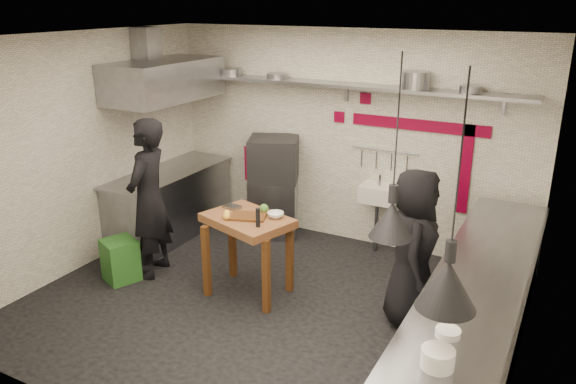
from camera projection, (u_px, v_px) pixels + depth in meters
The scene contains 47 objects.
floor at pixel (268, 306), 6.06m from camera, with size 5.00×5.00×0.00m, color black.
ceiling at pixel (264, 38), 5.14m from camera, with size 5.00×5.00×0.00m, color silver.
wall_back at pixel (346, 138), 7.35m from camera, with size 5.00×0.04×2.80m, color white.
wall_front at pixel (113, 267), 3.85m from camera, with size 5.00×0.04×2.80m, color white.
wall_left at pixel (85, 152), 6.71m from camera, with size 0.04×4.20×2.80m, color white.
wall_right at pixel (536, 228), 4.49m from camera, with size 0.04×4.20×2.80m, color white.
red_band_horiz at pixel (419, 125), 6.82m from camera, with size 1.70×0.02×0.14m, color maroon.
red_band_vert at pixel (465, 170), 6.72m from camera, with size 0.14×0.02×1.10m, color maroon.
red_tile_a at pixel (365, 98), 7.04m from camera, with size 0.14×0.02×0.14m, color maroon.
red_tile_b at pixel (339, 117), 7.29m from camera, with size 0.14×0.02×0.14m, color maroon.
back_shelf at pixel (343, 85), 6.97m from camera, with size 4.60×0.34×0.04m, color slate.
shelf_bracket_left at pixel (223, 81), 7.97m from camera, with size 0.04×0.06×0.24m, color slate.
shelf_bracket_mid at pixel (347, 91), 7.12m from camera, with size 0.04×0.06×0.24m, color slate.
shelf_bracket_right at pixel (504, 104), 6.28m from camera, with size 0.04×0.06×0.24m, color slate.
pan_far_left at pixel (232, 72), 7.67m from camera, with size 0.29×0.29×0.09m, color slate.
pan_mid_left at pixel (277, 76), 7.36m from camera, with size 0.27×0.27×0.07m, color slate.
stock_pot at pixel (416, 80), 6.52m from camera, with size 0.32×0.32×0.20m, color slate.
pan_right at pixel (471, 89), 6.26m from camera, with size 0.25×0.25×0.08m, color slate.
oven_stand at pixel (273, 207), 7.79m from camera, with size 0.64×0.58×0.80m, color slate.
combi_oven at pixel (274, 159), 7.56m from camera, with size 0.65×0.60×0.58m, color black.
oven_door at pixel (262, 163), 7.36m from camera, with size 0.47×0.03×0.46m, color maroon.
oven_glass at pixel (263, 164), 7.33m from camera, with size 0.36×0.02×0.34m, color black.
hand_sink at pixel (379, 194), 7.16m from camera, with size 0.46×0.34×0.22m, color silver.
sink_tap at pixel (380, 180), 7.10m from camera, with size 0.03×0.03×0.14m, color slate.
sink_drain at pixel (376, 226), 7.27m from camera, with size 0.06×0.06×0.66m, color slate.
utensil_rail at pixel (385, 150), 7.10m from camera, with size 0.02×0.02×0.90m, color slate.
counter_right at pixel (477, 320), 4.96m from camera, with size 0.70×3.80×0.90m, color slate.
counter_right_top at pixel (483, 273), 4.81m from camera, with size 0.76×3.90×0.03m, color slate.
plate_stack at pixel (438, 358), 3.54m from camera, with size 0.21×0.21×0.13m, color silver.
small_bowl_right at pixel (448, 333), 3.89m from camera, with size 0.18×0.18×0.05m, color silver.
counter_left at pixel (170, 204), 7.74m from camera, with size 0.70×1.90×0.90m, color slate.
counter_left_top at pixel (168, 172), 7.59m from camera, with size 0.76×2.00×0.03m, color slate.
extractor_hood at pixel (164, 80), 7.16m from camera, with size 0.78×1.60×0.50m, color slate.
hood_duct at pixel (146, 47), 7.14m from camera, with size 0.28×0.28×0.50m, color slate.
green_bin at pixel (120, 260), 6.55m from camera, with size 0.36×0.36×0.50m, color #276121.
prep_table at pixel (248, 256), 6.18m from camera, with size 0.92×0.64×0.92m, color brown, non-canonical shape.
cutting_board at pixel (248, 216), 6.01m from camera, with size 0.37×0.26×0.03m, color #542F14.
pepper_mill at pixel (258, 218), 5.74m from camera, with size 0.05×0.05×0.20m, color black.
lemon_a at pixel (227, 213), 6.01m from camera, with size 0.08×0.08×0.08m, color yellow.
lemon_b at pixel (227, 216), 5.94m from camera, with size 0.08×0.08×0.08m, color yellow.
veg_ball at pixel (264, 208), 6.13m from camera, with size 0.10×0.10×0.10m, color #487D2D.
steel_tray at pixel (232, 207), 6.27m from camera, with size 0.19×0.13×0.03m, color slate.
bowl at pixel (276, 215), 6.00m from camera, with size 0.18×0.18×0.06m, color silver.
heat_lamp_near at pixel (396, 149), 4.12m from camera, with size 0.34×0.34×1.40m, color black, non-canonical shape.
heat_lamp_far at pixel (457, 195), 3.31m from camera, with size 0.39×0.39×1.51m, color black, non-canonical shape.
chef_left at pixel (149, 199), 6.49m from camera, with size 0.69×0.45×1.89m, color black.
chef_right at pixel (413, 248), 5.53m from camera, with size 0.79×0.52×1.62m, color black.
Camera 1 is at (2.69, -4.60, 3.15)m, focal length 35.00 mm.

